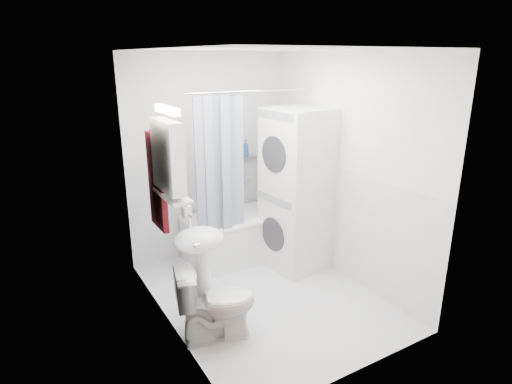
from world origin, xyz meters
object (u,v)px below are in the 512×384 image
sink (200,255)px  washer_dryer (298,190)px  bathtub (245,233)px  toilet (216,303)px

sink → washer_dryer: bearing=21.2°
bathtub → washer_dryer: bearing=-51.0°
toilet → sink: bearing=23.1°
bathtub → sink: size_ratio=1.37×
bathtub → toilet: size_ratio=2.09×
bathtub → sink: sink is taller
bathtub → toilet: toilet is taller
sink → washer_dryer: size_ratio=0.57×
washer_dryer → sink: bearing=-164.8°
bathtub → toilet: (-0.99, -1.28, 0.03)m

